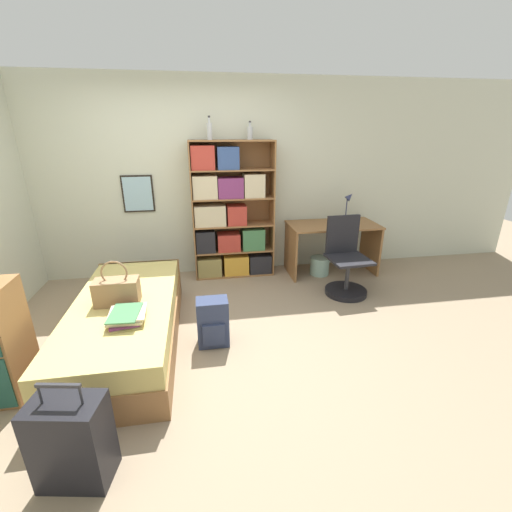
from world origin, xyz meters
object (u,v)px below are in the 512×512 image
at_px(book_stack_on_bed, 126,316).
at_px(bottle_brown, 250,133).
at_px(desk, 332,238).
at_px(waste_bin, 320,266).
at_px(handbag, 117,291).
at_px(bed, 127,322).
at_px(desk_lamp, 349,202).
at_px(backpack, 213,323).
at_px(suitcase, 72,442).
at_px(bottle_green, 210,131).
at_px(desk_chair, 346,270).
at_px(bookcase, 229,217).

distance_m(book_stack_on_bed, bottle_brown, 2.74).
xyz_separation_m(desk, waste_bin, (-0.18, -0.06, -0.38)).
height_order(handbag, bottle_brown, bottle_brown).
height_order(bed, desk_lamp, desk_lamp).
bearing_deg(bed, backpack, -10.66).
bearing_deg(desk_lamp, suitcase, -135.08).
bearing_deg(desk, bed, -152.09).
relative_size(bed, handbag, 4.98).
relative_size(bottle_green, desk_lamp, 0.66).
distance_m(desk, desk_chair, 0.69).
bearing_deg(bed, suitcase, -91.85).
relative_size(bottle_brown, backpack, 0.47).
distance_m(bottle_brown, backpack, 2.47).
height_order(desk, desk_chair, desk_chair).
distance_m(bed, desk_chair, 2.60).
distance_m(bed, desk, 2.92).
bearing_deg(handbag, suitcase, -90.64).
relative_size(bed, bookcase, 1.13).
height_order(bed, desk, desk).
distance_m(bottle_brown, waste_bin, 2.04).
bearing_deg(backpack, book_stack_on_bed, -162.19).
height_order(bookcase, desk, bookcase).
relative_size(bookcase, bottle_green, 6.52).
height_order(handbag, bottle_green, bottle_green).
bearing_deg(waste_bin, backpack, -137.36).
relative_size(handbag, suitcase, 0.60).
relative_size(backpack, waste_bin, 1.76).
relative_size(bookcase, bottle_brown, 8.27).
bearing_deg(desk, bookcase, 174.22).
height_order(bottle_green, desk_lamp, bottle_green).
distance_m(desk_lamp, backpack, 2.67).
height_order(bottle_brown, desk, bottle_brown).
bearing_deg(book_stack_on_bed, suitcase, -98.11).
xyz_separation_m(bottle_green, backpack, (-0.11, -1.68, -1.70)).
distance_m(handbag, desk_lamp, 3.24).
height_order(book_stack_on_bed, desk_lamp, desk_lamp).
height_order(bottle_green, backpack, bottle_green).
bearing_deg(bottle_green, desk_lamp, -2.25).
bearing_deg(desk, desk_lamp, 21.90).
distance_m(handbag, desk_chair, 2.65).
height_order(bookcase, desk_lamp, bookcase).
bearing_deg(book_stack_on_bed, desk_lamp, 34.17).
xyz_separation_m(bookcase, desk_lamp, (1.68, -0.05, 0.16)).
relative_size(book_stack_on_bed, desk_chair, 0.41).
xyz_separation_m(bottle_green, waste_bin, (1.46, -0.23, -1.80)).
distance_m(desk, desk_lamp, 0.56).
relative_size(desk, desk_lamp, 2.90).
bearing_deg(desk_lamp, waste_bin, -159.22).
relative_size(handbag, backpack, 0.88).
bearing_deg(desk_chair, bottle_brown, 141.48).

